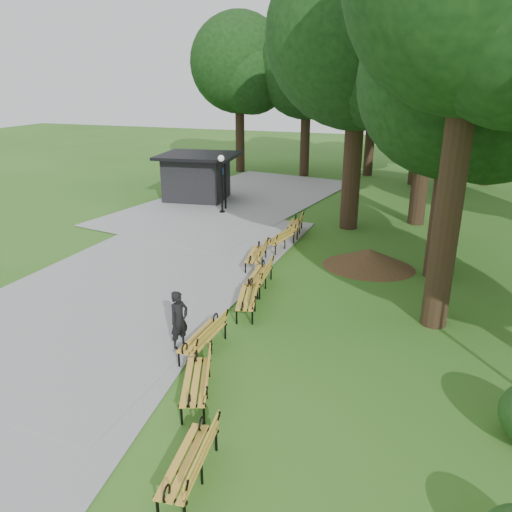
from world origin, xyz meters
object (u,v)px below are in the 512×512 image
(bench_4, at_px, (259,276))
(bench_7, at_px, (295,225))
(lawn_tree_4, at_px, (439,13))
(bench_6, at_px, (280,238))
(kiosk, at_px, (197,177))
(bench_3, at_px, (247,297))
(person, at_px, (179,320))
(bench_0, at_px, (189,461))
(lawn_tree_2, at_px, (361,34))
(bench_1, at_px, (196,381))
(lawn_tree_1, at_px, (457,81))
(bench_5, at_px, (256,255))
(bench_2, at_px, (203,337))
(dirt_mound, at_px, (369,258))
(lamp_post, at_px, (221,171))

(bench_4, distance_m, bench_7, 6.02)
(lawn_tree_4, bearing_deg, bench_6, -131.34)
(kiosk, bearing_deg, bench_3, -65.48)
(person, xyz_separation_m, bench_0, (2.22, -3.92, -0.33))
(lawn_tree_2, bearing_deg, bench_1, -93.86)
(bench_1, height_order, lawn_tree_1, lawn_tree_1)
(bench_6, bearing_deg, bench_5, 2.73)
(person, distance_m, lawn_tree_4, 16.82)
(bench_1, bearing_deg, person, -164.85)
(bench_2, bearing_deg, bench_5, -170.86)
(kiosk, height_order, bench_2, kiosk)
(dirt_mound, distance_m, bench_3, 5.61)
(person, distance_m, bench_6, 8.17)
(person, relative_size, lamp_post, 0.53)
(bench_3, xyz_separation_m, bench_5, (-0.98, 3.55, 0.00))
(dirt_mound, xyz_separation_m, lawn_tree_4, (1.36, 6.46, 8.59))
(lamp_post, distance_m, lawn_tree_2, 8.78)
(dirt_mound, relative_size, bench_4, 1.46)
(lamp_post, bearing_deg, bench_4, -59.86)
(dirt_mound, height_order, bench_3, bench_3)
(bench_2, bearing_deg, kiosk, -151.63)
(dirt_mound, distance_m, bench_0, 11.36)
(bench_3, bearing_deg, lawn_tree_1, 118.43)
(bench_1, bearing_deg, bench_0, 1.97)
(lawn_tree_1, relative_size, lawn_tree_4, 0.73)
(bench_7, height_order, lawn_tree_1, lawn_tree_1)
(kiosk, height_order, lawn_tree_4, lawn_tree_4)
(lamp_post, relative_size, bench_3, 1.53)
(lamp_post, relative_size, bench_2, 1.53)
(bench_2, height_order, lawn_tree_4, lawn_tree_4)
(bench_0, xyz_separation_m, bench_3, (-1.33, 6.43, 0.00))
(bench_1, distance_m, lawn_tree_4, 18.16)
(dirt_mound, xyz_separation_m, lawn_tree_1, (2.18, -0.15, 6.02))
(bench_7, bearing_deg, bench_3, -3.00)
(bench_0, distance_m, bench_1, 2.31)
(lawn_tree_4, bearing_deg, bench_3, -110.58)
(dirt_mound, distance_m, lawn_tree_1, 6.40)
(bench_2, bearing_deg, person, -90.00)
(bench_5, relative_size, bench_7, 1.00)
(bench_1, relative_size, lawn_tree_2, 0.16)
(dirt_mound, xyz_separation_m, bench_1, (-2.44, -9.13, 0.10))
(bench_6, bearing_deg, kiosk, -124.05)
(dirt_mound, relative_size, bench_6, 1.46)
(person, height_order, dirt_mound, person)
(lamp_post, relative_size, bench_1, 1.53)
(dirt_mound, xyz_separation_m, bench_2, (-3.11, -7.35, 0.10))
(bench_2, relative_size, bench_3, 1.00)
(bench_1, bearing_deg, bench_6, 165.54)
(bench_6, distance_m, lawn_tree_1, 8.32)
(bench_4, distance_m, lawn_tree_1, 8.47)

